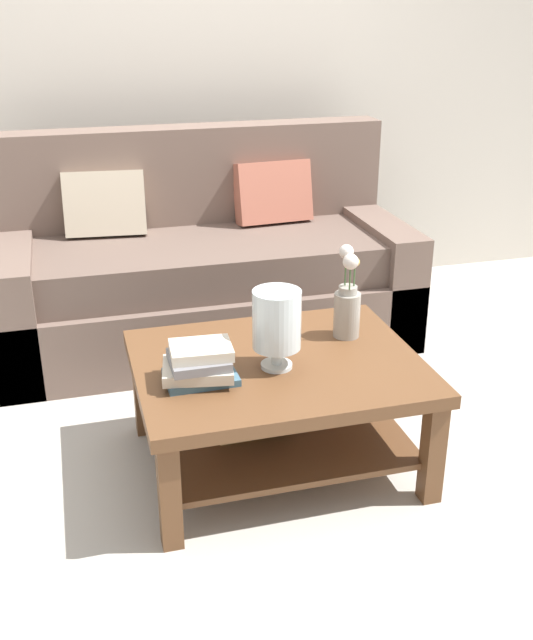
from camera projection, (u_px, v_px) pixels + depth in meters
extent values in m
plane|color=#B7B2A8|center=(263.00, 418.00, 3.25)|extent=(10.00, 10.00, 0.00)
cube|color=beige|center=(185.00, 60.00, 4.17)|extent=(6.40, 0.12, 2.70)
cube|color=brown|center=(207.00, 309.00, 3.91)|extent=(2.07, 0.90, 0.36)
cube|color=brown|center=(207.00, 259.00, 3.77)|extent=(1.83, 0.74, 0.20)
cube|color=brown|center=(191.00, 193.00, 4.01)|extent=(2.07, 0.20, 0.70)
cube|color=brown|center=(17.00, 305.00, 3.64)|extent=(0.20, 0.90, 0.60)
cube|color=brown|center=(375.00, 271.00, 4.09)|extent=(0.20, 0.90, 0.60)
cube|color=beige|center=(105.00, 203.00, 3.77)|extent=(0.42, 0.22, 0.34)
cube|color=#B26651|center=(273.00, 192.00, 3.98)|extent=(0.41, 0.21, 0.34)
cube|color=brown|center=(277.00, 367.00, 2.78)|extent=(1.05, 0.84, 0.05)
cube|color=brown|center=(170.00, 495.00, 2.43)|extent=(0.07, 0.07, 0.40)
cube|color=brown|center=(433.00, 452.00, 2.65)|extent=(0.07, 0.07, 0.40)
cube|color=brown|center=(142.00, 390.00, 3.07)|extent=(0.07, 0.07, 0.40)
cube|color=brown|center=(356.00, 362.00, 3.30)|extent=(0.07, 0.07, 0.40)
cube|color=brown|center=(277.00, 432.00, 2.89)|extent=(0.93, 0.72, 0.02)
cube|color=tan|center=(249.00, 422.00, 2.89)|extent=(0.29, 0.21, 0.04)
cube|color=#2D333D|center=(251.00, 418.00, 2.85)|extent=(0.29, 0.21, 0.04)
cube|color=#3D6075|center=(201.00, 377.00, 2.62)|extent=(0.25, 0.18, 0.03)
cube|color=beige|center=(198.00, 370.00, 2.60)|extent=(0.27, 0.22, 0.04)
cube|color=slate|center=(199.00, 360.00, 2.59)|extent=(0.20, 0.19, 0.03)
cube|color=beige|center=(201.00, 350.00, 2.58)|extent=(0.22, 0.18, 0.04)
cylinder|color=silver|center=(276.00, 365.00, 2.71)|extent=(0.11, 0.11, 0.02)
cylinder|color=silver|center=(277.00, 355.00, 2.70)|extent=(0.04, 0.04, 0.07)
cylinder|color=silver|center=(277.00, 319.00, 2.64)|extent=(0.17, 0.17, 0.21)
sphere|color=beige|center=(270.00, 333.00, 2.66)|extent=(0.05, 0.05, 0.05)
sphere|color=#3D6075|center=(283.00, 332.00, 2.68)|extent=(0.04, 0.04, 0.04)
cylinder|color=#9E998E|center=(347.00, 315.00, 2.93)|extent=(0.10, 0.10, 0.18)
cylinder|color=#9E998E|center=(348.00, 290.00, 2.89)|extent=(0.07, 0.07, 0.03)
cylinder|color=#426638|center=(354.00, 275.00, 2.87)|extent=(0.01, 0.01, 0.09)
sphere|color=gold|center=(355.00, 262.00, 2.85)|extent=(0.04, 0.04, 0.04)
cylinder|color=#426638|center=(346.00, 271.00, 2.87)|extent=(0.01, 0.01, 0.12)
sphere|color=silver|center=(346.00, 252.00, 2.84)|extent=(0.06, 0.06, 0.06)
cylinder|color=#426638|center=(350.00, 278.00, 2.83)|extent=(0.01, 0.01, 0.09)
sphere|color=silver|center=(351.00, 262.00, 2.81)|extent=(0.06, 0.06, 0.06)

